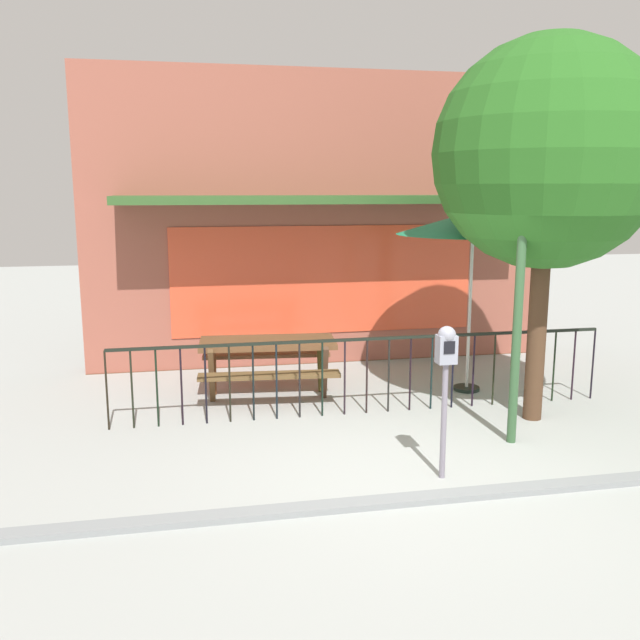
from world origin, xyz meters
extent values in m
plane|color=#9FA3A0|center=(0.00, 0.00, 0.00)|extent=(40.00, 40.00, 0.00)
cube|color=brown|center=(0.00, 4.57, 0.00)|extent=(7.40, 0.54, 0.01)
cube|color=#9C5343|center=(0.00, 4.57, 2.27)|extent=(7.40, 0.50, 4.55)
cube|color=#E54C2D|center=(0.00, 4.31, 1.35)|extent=(4.81, 0.02, 1.70)
cube|color=#325726|center=(0.00, 3.83, 2.61)|extent=(6.29, 0.98, 0.12)
cube|color=black|center=(0.00, 1.75, 0.95)|extent=(6.22, 0.04, 0.04)
cylinder|color=black|center=(-3.11, 1.75, 0.47)|extent=(0.02, 0.02, 0.95)
cylinder|color=black|center=(-2.83, 1.75, 0.47)|extent=(0.02, 0.02, 0.95)
cylinder|color=black|center=(-2.54, 1.75, 0.47)|extent=(0.02, 0.02, 0.95)
cylinder|color=black|center=(-2.26, 1.75, 0.47)|extent=(0.02, 0.02, 0.95)
cylinder|color=black|center=(-1.98, 1.75, 0.47)|extent=(0.02, 0.02, 0.95)
cylinder|color=black|center=(-1.70, 1.75, 0.47)|extent=(0.02, 0.02, 0.95)
cylinder|color=black|center=(-1.41, 1.75, 0.47)|extent=(0.02, 0.02, 0.95)
cylinder|color=black|center=(-1.13, 1.75, 0.47)|extent=(0.02, 0.02, 0.95)
cylinder|color=black|center=(-0.85, 1.75, 0.47)|extent=(0.02, 0.02, 0.95)
cylinder|color=black|center=(-0.57, 1.75, 0.47)|extent=(0.02, 0.02, 0.95)
cylinder|color=black|center=(-0.28, 1.75, 0.47)|extent=(0.02, 0.02, 0.95)
cylinder|color=black|center=(0.00, 1.75, 0.47)|extent=(0.02, 0.02, 0.95)
cylinder|color=black|center=(0.28, 1.75, 0.47)|extent=(0.02, 0.02, 0.95)
cylinder|color=black|center=(0.57, 1.75, 0.47)|extent=(0.02, 0.02, 0.95)
cylinder|color=black|center=(0.85, 1.75, 0.47)|extent=(0.02, 0.02, 0.95)
cylinder|color=black|center=(1.13, 1.75, 0.47)|extent=(0.02, 0.02, 0.95)
cylinder|color=black|center=(1.41, 1.75, 0.47)|extent=(0.02, 0.02, 0.95)
cylinder|color=black|center=(1.70, 1.75, 0.47)|extent=(0.02, 0.02, 0.95)
cylinder|color=black|center=(1.98, 1.75, 0.47)|extent=(0.02, 0.02, 0.95)
cylinder|color=black|center=(2.26, 1.75, 0.47)|extent=(0.02, 0.02, 0.95)
cylinder|color=black|center=(2.54, 1.75, 0.47)|extent=(0.02, 0.02, 0.95)
cylinder|color=black|center=(2.83, 1.75, 0.47)|extent=(0.02, 0.02, 0.95)
cylinder|color=black|center=(3.11, 1.75, 0.47)|extent=(0.02, 0.02, 0.95)
cube|color=brown|center=(-1.12, 2.70, 0.74)|extent=(1.86, 0.92, 0.07)
cube|color=brown|center=(-1.17, 2.16, 0.44)|extent=(1.82, 0.42, 0.05)
cube|color=brown|center=(-1.07, 3.25, 0.44)|extent=(1.82, 0.42, 0.05)
cube|color=brown|center=(-1.88, 2.49, 0.37)|extent=(0.10, 0.35, 0.78)
cube|color=#5C321A|center=(-1.83, 3.05, 0.37)|extent=(0.10, 0.35, 0.78)
cube|color=#4F3525|center=(-0.41, 2.36, 0.37)|extent=(0.10, 0.35, 0.78)
cube|color=#4E441C|center=(-0.36, 2.92, 0.37)|extent=(0.10, 0.35, 0.78)
cylinder|color=black|center=(1.63, 2.43, 0.03)|extent=(0.36, 0.36, 0.05)
cylinder|color=beige|center=(1.63, 2.43, 1.21)|extent=(0.04, 0.04, 2.42)
cone|color=#208256|center=(1.63, 2.43, 2.32)|extent=(2.06, 2.06, 0.31)
cylinder|color=slate|center=(0.21, -0.28, 0.57)|extent=(0.06, 0.06, 1.15)
cube|color=#8E92A2|center=(0.21, -0.28, 1.28)|extent=(0.18, 0.14, 0.27)
sphere|color=gray|center=(0.21, -0.28, 1.42)|extent=(0.17, 0.17, 0.17)
cube|color=black|center=(0.21, -0.36, 1.32)|extent=(0.11, 0.01, 0.12)
cylinder|color=#4B3220|center=(1.94, 1.16, 1.22)|extent=(0.22, 0.22, 2.43)
sphere|color=#28631F|center=(1.94, 1.16, 3.16)|extent=(2.64, 2.64, 2.64)
cylinder|color=#315531|center=(1.32, 0.47, 1.83)|extent=(0.10, 0.10, 3.65)
sphere|color=beige|center=(1.32, 0.47, 3.77)|extent=(0.28, 0.28, 0.28)
cube|color=gray|center=(0.00, -0.74, 0.00)|extent=(10.37, 0.20, 0.11)
camera|label=1|loc=(-2.18, -6.20, 2.77)|focal=38.49mm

